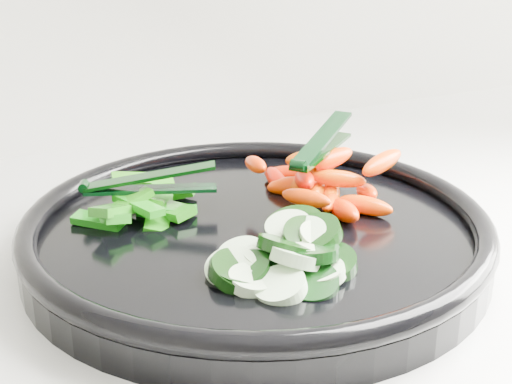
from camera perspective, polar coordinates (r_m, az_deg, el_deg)
name	(u,v)px	position (r m, az deg, el deg)	size (l,w,h in m)	color
veggie_tray	(256,232)	(0.58, 0.00, -3.21)	(0.47, 0.47, 0.04)	black
cucumber_pile	(280,257)	(0.51, 1.94, -5.23)	(0.12, 0.12, 0.04)	black
carrot_pile	(321,181)	(0.62, 5.19, 0.90)	(0.14, 0.15, 0.05)	#FF6400
pepper_pile	(143,206)	(0.60, -9.05, -1.10)	(0.12, 0.10, 0.04)	#176409
tong_carrot	(321,146)	(0.61, 5.20, 3.72)	(0.10, 0.08, 0.02)	black
tong_pepper	(146,183)	(0.60, -8.80, 0.70)	(0.11, 0.06, 0.02)	black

